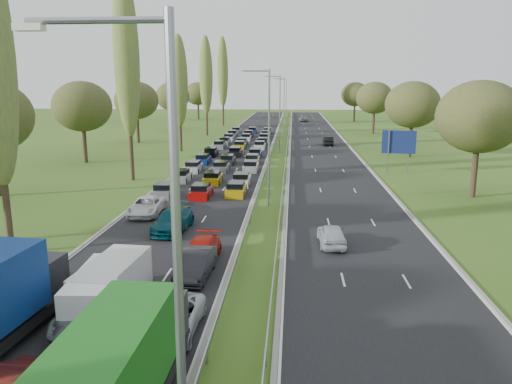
# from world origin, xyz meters

# --- Properties ---
(ground) EXTENTS (260.00, 260.00, 0.00)m
(ground) POSITION_xyz_m (4.50, 80.00, 0.00)
(ground) COLOR #325219
(ground) RESTS_ON ground
(near_carriageway) EXTENTS (10.50, 215.00, 0.04)m
(near_carriageway) POSITION_xyz_m (-2.25, 82.50, 0.00)
(near_carriageway) COLOR black
(near_carriageway) RESTS_ON ground
(far_carriageway) EXTENTS (10.50, 215.00, 0.04)m
(far_carriageway) POSITION_xyz_m (11.25, 82.50, 0.00)
(far_carriageway) COLOR black
(far_carriageway) RESTS_ON ground
(central_reservation) EXTENTS (2.36, 215.00, 0.32)m
(central_reservation) POSITION_xyz_m (4.50, 82.50, 0.55)
(central_reservation) COLOR gray
(central_reservation) RESTS_ON ground
(lamp_columns) EXTENTS (0.18, 140.18, 12.00)m
(lamp_columns) POSITION_xyz_m (4.50, 78.00, 6.00)
(lamp_columns) COLOR gray
(lamp_columns) RESTS_ON ground
(poplar_row) EXTENTS (2.80, 127.80, 22.44)m
(poplar_row) POSITION_xyz_m (-11.50, 68.17, 12.39)
(poplar_row) COLOR #2D2116
(poplar_row) RESTS_ON ground
(woodland_left) EXTENTS (8.00, 166.00, 11.10)m
(woodland_left) POSITION_xyz_m (-22.00, 62.63, 7.68)
(woodland_left) COLOR #2D2116
(woodland_left) RESTS_ON ground
(woodland_right) EXTENTS (8.00, 153.00, 11.10)m
(woodland_right) POSITION_xyz_m (24.00, 66.67, 7.68)
(woodland_right) COLOR #2D2116
(woodland_right) RESTS_ON ground
(traffic_queue_fill) EXTENTS (8.96, 67.24, 0.80)m
(traffic_queue_fill) POSITION_xyz_m (-2.25, 77.24, 0.44)
(traffic_queue_fill) COLOR slate
(traffic_queue_fill) RESTS_ON ground
(near_car_2) EXTENTS (2.63, 5.34, 1.46)m
(near_car_2) POSITION_xyz_m (-5.55, 39.16, 0.75)
(near_car_2) COLOR silver
(near_car_2) RESTS_ON near_carriageway
(near_car_6) EXTENTS (2.98, 5.85, 1.58)m
(near_car_6) POSITION_xyz_m (-2.10, 19.82, 0.81)
(near_car_6) COLOR gray
(near_car_6) RESTS_ON near_carriageway
(near_car_7) EXTENTS (2.53, 5.57, 1.58)m
(near_car_7) POSITION_xyz_m (-2.21, 34.66, 0.81)
(near_car_7) COLOR #053D4E
(near_car_7) RESTS_ON near_carriageway
(near_car_8) EXTENTS (2.01, 4.26, 1.41)m
(near_car_8) POSITION_xyz_m (-2.13, 36.14, 0.73)
(near_car_8) COLOR #C78F0D
(near_car_8) RESTS_ON near_carriageway
(near_car_9) EXTENTS (1.82, 4.73, 1.54)m
(near_car_9) POSITION_xyz_m (1.21, 25.84, 0.79)
(near_car_9) COLOR black
(near_car_9) RESTS_ON near_carriageway
(near_car_10) EXTENTS (2.34, 4.91, 1.35)m
(near_car_10) POSITION_xyz_m (1.43, 19.29, 0.70)
(near_car_10) COLOR #B8BEC2
(near_car_10) RESTS_ON near_carriageway
(near_car_11) EXTENTS (2.15, 4.86, 1.39)m
(near_car_11) POSITION_xyz_m (1.05, 28.38, 0.71)
(near_car_11) COLOR #A9160A
(near_car_11) RESTS_ON near_carriageway
(far_car_0) EXTENTS (1.91, 4.35, 1.46)m
(far_car_0) POSITION_xyz_m (9.30, 32.11, 0.75)
(far_car_0) COLOR #B3B8BE
(far_car_0) RESTS_ON far_carriageway
(far_car_1) EXTENTS (1.67, 4.77, 1.57)m
(far_car_1) POSITION_xyz_m (12.81, 88.24, 0.81)
(far_car_1) COLOR black
(far_car_1) RESTS_ON far_carriageway
(far_car_2) EXTENTS (2.51, 5.16, 1.41)m
(far_car_2) POSITION_xyz_m (9.59, 144.37, 0.73)
(far_car_2) COLOR gray
(far_car_2) RESTS_ON far_carriageway
(white_van_front) EXTENTS (2.10, 5.37, 2.16)m
(white_van_front) POSITION_xyz_m (-2.35, 21.01, 1.11)
(white_van_front) COLOR white
(white_van_front) RESTS_ON near_carriageway
(white_van_rear) EXTENTS (2.13, 5.43, 2.18)m
(white_van_rear) POSITION_xyz_m (-2.21, 22.32, 1.12)
(white_van_rear) COLOR silver
(white_van_rear) RESTS_ON near_carriageway
(direction_sign) EXTENTS (3.95, 0.83, 5.20)m
(direction_sign) POSITION_xyz_m (19.40, 60.80, 3.57)
(direction_sign) COLOR gray
(direction_sign) RESTS_ON ground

